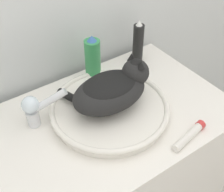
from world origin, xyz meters
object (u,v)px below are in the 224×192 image
Objects in this scene: cat at (113,88)px; cream_tube at (189,135)px; hairspray_can_black at (138,43)px; faucet at (35,108)px; spray_bottle_trigger at (93,60)px.

cream_tube is at bearing -60.17° from cat.
faucet is at bearing -168.85° from hairspray_can_black.
spray_bottle_trigger is (0.05, 0.20, -0.02)m from cat.
cream_tube is (0.38, -0.35, -0.06)m from faucet.
cat is 1.85× the size of cream_tube.
hairspray_can_black is at bearing 72.91° from cream_tube.
hairspray_can_black reaches higher than cream_tube.
cream_tube is at bearing -107.09° from hairspray_can_black.
faucet is 0.74× the size of spray_bottle_trigger.
hairspray_can_black is (0.27, 0.20, -0.02)m from cat.
faucet is (-0.24, 0.10, -0.04)m from cat.
spray_bottle_trigger is (0.29, 0.10, 0.02)m from faucet.
faucet reaches higher than cream_tube.
spray_bottle_trigger reaches higher than hairspray_can_black.
cat is at bearing -103.54° from spray_bottle_trigger.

